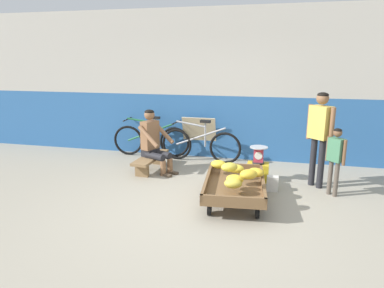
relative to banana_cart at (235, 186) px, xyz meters
The scene contains 14 objects.
ground_plane 0.75m from the banana_cart, 135.85° to the right, with size 80.00×80.00×0.00m, color gray.
back_wall 2.74m from the banana_cart, 102.10° to the left, with size 16.00×0.30×3.02m.
banana_cart is the anchor object (origin of this frame).
banana_pile 0.23m from the banana_cart, 64.55° to the right, with size 0.86×1.01×0.25m.
low_bench 2.02m from the banana_cart, 147.03° to the left, with size 0.36×1.12×0.27m.
vendor_seated 1.97m from the banana_cart, 146.66° to the left, with size 0.74×0.63×1.14m.
plastic_crate 1.04m from the banana_cart, 74.44° to the left, with size 0.36×0.28×0.30m.
weighing_scale 1.05m from the banana_cart, 74.43° to the left, with size 0.30×0.30×0.29m.
bicycle_near_left 2.87m from the banana_cart, 135.07° to the left, with size 1.66×0.48×0.86m.
bicycle_far_left 2.08m from the banana_cart, 116.31° to the left, with size 1.66×0.48×0.86m.
sign_board 2.44m from the banana_cart, 114.55° to the left, with size 0.70×0.30×0.86m.
customer_adult 1.68m from the banana_cart, 37.53° to the left, with size 0.37×0.37×1.53m.
customer_child 1.59m from the banana_cart, 22.57° to the left, with size 0.25×0.25×1.04m.
shopping_bag 0.78m from the banana_cart, 46.12° to the left, with size 0.18×0.12×0.24m, color silver.
Camera 1 is at (1.03, -4.26, 2.03)m, focal length 32.48 mm.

